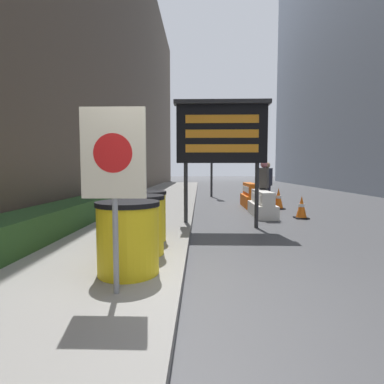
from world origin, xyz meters
name	(u,v)px	position (x,y,z in m)	size (l,w,h in m)	color
ground_plane	(180,306)	(0.00, 0.00, 0.00)	(120.00, 120.00, 0.00)	#474749
sidewalk_left	(19,299)	(-1.77, 0.00, 0.07)	(3.54, 56.00, 0.13)	gray
building_left_facade	(106,12)	(-3.74, 9.80, 8.06)	(0.40, 50.40, 16.13)	brown
hedge_strip	(55,219)	(-2.94, 3.22, 0.41)	(0.90, 6.83, 0.56)	#284C23
barrel_drum_foreground	(128,237)	(-0.71, 0.65, 0.61)	(0.82, 0.82, 0.94)	yellow
barrel_drum_middle	(139,225)	(-0.76, 1.54, 0.61)	(0.82, 0.82, 0.94)	yellow
barrel_drum_back	(145,216)	(-0.83, 2.43, 0.61)	(0.82, 0.82, 0.94)	yellow
warning_sign	(114,165)	(-0.70, 0.01, 1.53)	(0.69, 0.08, 2.00)	gray
message_board	(222,134)	(0.75, 4.42, 2.37)	(2.36, 0.36, 3.17)	#28282B
jersey_barrier_white	(262,205)	(2.19, 6.38, 0.35)	(0.62, 1.88, 0.80)	silver
jersey_barrier_orange_far	(250,196)	(2.19, 8.69, 0.41)	(0.55, 1.77, 0.94)	orange
traffic_cone_near	(278,199)	(3.16, 8.11, 0.38)	(0.44, 0.44, 0.78)	black
traffic_cone_mid	(270,204)	(2.66, 7.29, 0.28)	(0.32, 0.32, 0.57)	black
traffic_cone_far	(302,207)	(3.28, 5.91, 0.34)	(0.39, 0.39, 0.69)	black
traffic_light_near_curb	(212,136)	(0.84, 13.02, 3.28)	(0.28, 0.44, 4.56)	#2D2D30
pedestrian_worker	(267,181)	(2.86, 8.74, 1.04)	(0.33, 0.49, 1.76)	#23283D
pedestrian_passerby	(264,182)	(2.38, 7.07, 1.04)	(0.43, 0.53, 1.77)	#333338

